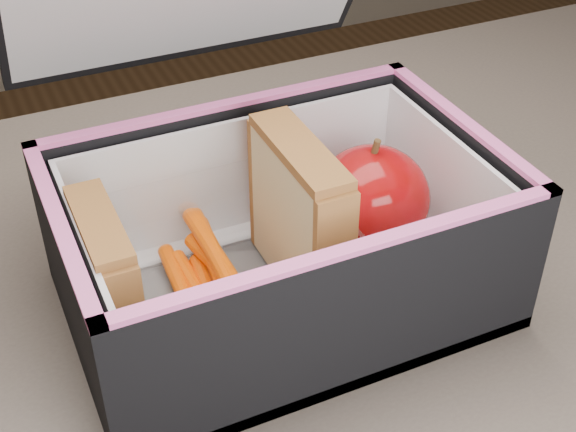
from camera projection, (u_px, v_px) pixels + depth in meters
name	position (u px, v px, depth m)	size (l,w,h in m)	color
kitchen_table	(397.00, 397.00, 0.62)	(1.20, 0.80, 0.75)	brown
lunch_bag	(278.00, 226.00, 0.54)	(0.29, 0.29, 0.27)	black
plastic_tub	(209.00, 269.00, 0.53)	(0.17, 0.12, 0.07)	white
sandwich_left	(108.00, 280.00, 0.50)	(0.02, 0.08, 0.09)	#D7C081
sandwich_right	(299.00, 217.00, 0.54)	(0.03, 0.10, 0.11)	#D7C081
carrot_sticks	(212.00, 279.00, 0.54)	(0.05, 0.14, 0.03)	#FF3D02
paper_napkin	(374.00, 242.00, 0.60)	(0.08, 0.08, 0.01)	white
red_apple	(372.00, 198.00, 0.57)	(0.10, 0.10, 0.09)	#880905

